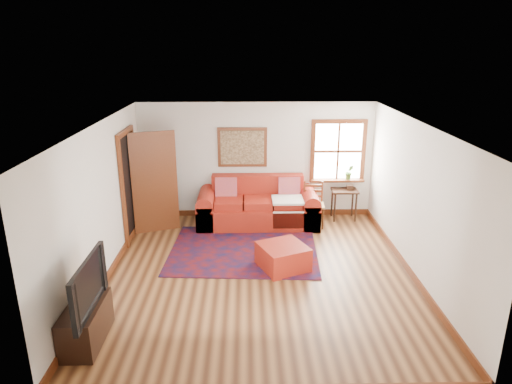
{
  "coord_description": "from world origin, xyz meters",
  "views": [
    {
      "loc": [
        -0.21,
        -6.78,
        3.67
      ],
      "look_at": [
        -0.05,
        0.6,
        1.24
      ],
      "focal_mm": 32.0,
      "sensor_mm": 36.0,
      "label": 1
    }
  ],
  "objects_px": {
    "red_ottoman": "(283,257)",
    "ladder_back_chair": "(313,203)",
    "media_cabinet": "(86,324)",
    "side_table": "(344,195)",
    "red_leather_sofa": "(258,209)"
  },
  "relations": [
    {
      "from": "red_ottoman",
      "to": "ladder_back_chair",
      "type": "bearing_deg",
      "value": 44.17
    },
    {
      "from": "red_ottoman",
      "to": "media_cabinet",
      "type": "xyz_separation_m",
      "value": [
        -2.67,
        -1.96,
        0.05
      ]
    },
    {
      "from": "ladder_back_chair",
      "to": "media_cabinet",
      "type": "xyz_separation_m",
      "value": [
        -3.45,
        -3.88,
        -0.24
      ]
    },
    {
      "from": "side_table",
      "to": "ladder_back_chair",
      "type": "bearing_deg",
      "value": -154.59
    },
    {
      "from": "media_cabinet",
      "to": "red_leather_sofa",
      "type": "bearing_deg",
      "value": 60.17
    },
    {
      "from": "red_ottoman",
      "to": "red_leather_sofa",
      "type": "bearing_deg",
      "value": 76.45
    },
    {
      "from": "red_ottoman",
      "to": "media_cabinet",
      "type": "relative_size",
      "value": 0.77
    },
    {
      "from": "ladder_back_chair",
      "to": "red_ottoman",
      "type": "bearing_deg",
      "value": -112.02
    },
    {
      "from": "media_cabinet",
      "to": "side_table",
      "type": "bearing_deg",
      "value": 45.39
    },
    {
      "from": "red_leather_sofa",
      "to": "red_ottoman",
      "type": "relative_size",
      "value": 3.45
    },
    {
      "from": "side_table",
      "to": "media_cabinet",
      "type": "distance_m",
      "value": 5.93
    },
    {
      "from": "red_leather_sofa",
      "to": "side_table",
      "type": "relative_size",
      "value": 3.78
    },
    {
      "from": "red_ottoman",
      "to": "media_cabinet",
      "type": "bearing_deg",
      "value": -167.58
    },
    {
      "from": "red_ottoman",
      "to": "side_table",
      "type": "distance_m",
      "value": 2.73
    },
    {
      "from": "red_leather_sofa",
      "to": "side_table",
      "type": "bearing_deg",
      "value": 6.52
    }
  ]
}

